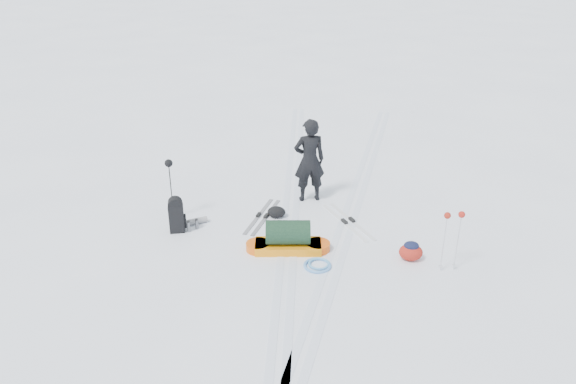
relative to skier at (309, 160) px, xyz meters
name	(u,v)px	position (x,y,z in m)	size (l,w,h in m)	color
ground	(289,234)	(-0.29, -1.72, -0.99)	(200.00, 200.00, 0.00)	white
ski_tracks	(320,216)	(0.33, -0.84, -0.98)	(3.38, 17.97, 0.01)	silver
skier	(309,160)	(0.00, 0.00, 0.00)	(0.72, 0.47, 1.98)	black
pulk_sled	(288,239)	(-0.23, -2.34, -0.74)	(1.71, 0.68, 0.64)	orange
expedition_rucksack	(179,215)	(-2.59, -1.80, -0.63)	(0.73, 0.70, 0.79)	black
ski_poles_black	(169,170)	(-2.89, -1.26, 0.15)	(0.17, 0.20, 1.39)	black
ski_poles_silver	(454,222)	(2.80, -2.73, 0.03)	(0.38, 0.19, 1.22)	silver
touring_skis_grey	(262,216)	(-0.95, -1.00, -0.97)	(0.59, 1.77, 0.06)	gray
touring_skis_white	(348,222)	(0.94, -1.04, -0.97)	(1.20, 1.75, 0.07)	silver
rope_coil	(318,265)	(0.39, -2.87, -0.96)	(0.57, 0.57, 0.06)	#5893D6
small_daypack	(411,251)	(2.15, -2.44, -0.80)	(0.55, 0.50, 0.39)	maroon
thermos_pair	(193,225)	(-2.32, -1.76, -0.87)	(0.20, 0.20, 0.25)	slate
stuff_sack	(276,212)	(-0.64, -0.97, -0.86)	(0.47, 0.39, 0.25)	black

